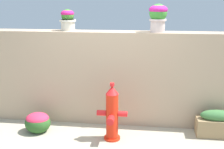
% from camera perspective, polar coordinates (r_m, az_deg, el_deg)
% --- Properties ---
extents(ground_plane, '(24.00, 24.00, 0.00)m').
position_cam_1_polar(ground_plane, '(4.24, -1.67, -14.74)').
color(ground_plane, '#A49B84').
extents(stone_wall, '(4.94, 0.36, 1.59)m').
position_cam_1_polar(stone_wall, '(4.83, -0.02, -0.65)').
color(stone_wall, tan).
rests_on(stone_wall, ground).
extents(potted_plant_1, '(0.27, 0.27, 0.35)m').
position_cam_1_polar(potted_plant_1, '(4.83, -8.97, 11.05)').
color(potted_plant_1, beige).
rests_on(potted_plant_1, stone_wall).
extents(potted_plant_2, '(0.30, 0.30, 0.44)m').
position_cam_1_polar(potted_plant_2, '(4.61, 9.33, 11.78)').
color(potted_plant_2, beige).
rests_on(potted_plant_2, stone_wall).
extents(fire_hydrant, '(0.47, 0.37, 0.91)m').
position_cam_1_polar(fire_hydrant, '(4.31, 0.01, -8.07)').
color(fire_hydrant, red).
rests_on(fire_hydrant, ground).
extents(flower_bush_left, '(0.42, 0.37, 0.34)m').
position_cam_1_polar(flower_bush_left, '(4.79, -14.85, -9.22)').
color(flower_bush_left, '#2B5723').
rests_on(flower_bush_left, ground).
extents(planter_box, '(0.62, 0.26, 0.44)m').
position_cam_1_polar(planter_box, '(4.78, 20.46, -9.37)').
color(planter_box, '#9A7C54').
rests_on(planter_box, ground).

